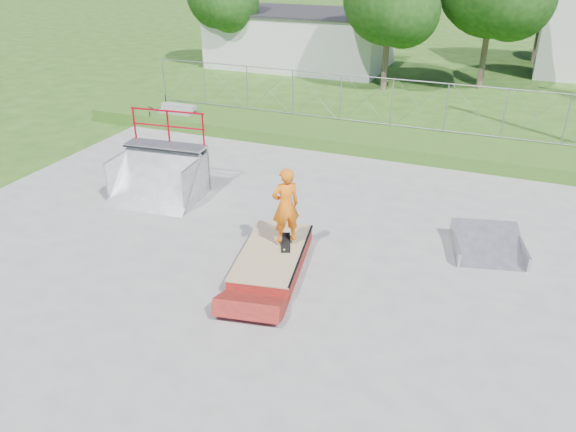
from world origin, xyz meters
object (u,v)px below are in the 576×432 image
(quarter_pipe, at_px, (155,161))
(skater, at_px, (286,208))
(flat_bank_ramp, at_px, (488,245))
(grind_box, at_px, (272,259))

(quarter_pipe, distance_m, skater, 5.12)
(skater, bearing_deg, flat_bank_ramp, 162.47)
(grind_box, relative_size, flat_bank_ramp, 1.79)
(quarter_pipe, relative_size, flat_bank_ramp, 1.41)
(quarter_pipe, relative_size, skater, 1.34)
(quarter_pipe, xyz_separation_m, flat_bank_ramp, (9.25, 0.31, -0.97))
(quarter_pipe, distance_m, flat_bank_ramp, 9.31)
(quarter_pipe, height_order, flat_bank_ramp, quarter_pipe)
(quarter_pipe, bearing_deg, skater, -26.24)
(grind_box, relative_size, skater, 1.70)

